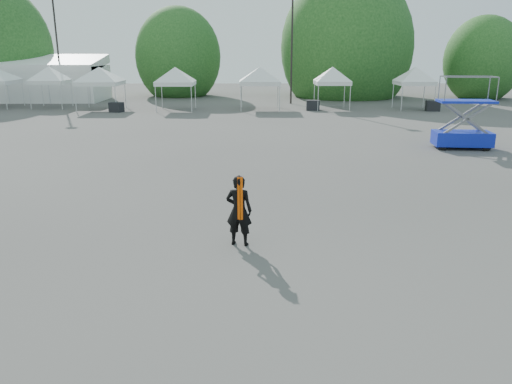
{
  "coord_description": "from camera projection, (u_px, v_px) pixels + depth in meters",
  "views": [
    {
      "loc": [
        -0.45,
        -12.92,
        4.6
      ],
      "look_at": [
        -0.36,
        -1.36,
        1.3
      ],
      "focal_mm": 35.0,
      "sensor_mm": 36.0,
      "label": 1
    }
  ],
  "objects": [
    {
      "name": "man",
      "position": [
        239.0,
        210.0,
        12.01
      ],
      "size": [
        0.71,
        0.54,
        1.75
      ],
      "rotation": [
        0.0,
        0.0,
        2.93
      ],
      "color": "black",
      "rests_on": "ground"
    },
    {
      "name": "tree_mid_w",
      "position": [
        178.0,
        57.0,
        51.02
      ],
      "size": [
        4.16,
        4.16,
        6.33
      ],
      "color": "#382314",
      "rests_on": "ground"
    },
    {
      "name": "tree_mid_e",
      "position": [
        346.0,
        48.0,
        49.93
      ],
      "size": [
        5.12,
        5.12,
        7.79
      ],
      "color": "#382314",
      "rests_on": "ground"
    },
    {
      "name": "marquee",
      "position": [
        22.0,
        79.0,
        46.64
      ],
      "size": [
        15.0,
        6.25,
        4.23
      ],
      "color": "white",
      "rests_on": "ground"
    },
    {
      "name": "crate_east",
      "position": [
        433.0,
        106.0,
        38.96
      ],
      "size": [
        1.09,
        0.89,
        0.79
      ],
      "primitive_type": "cube",
      "rotation": [
        0.0,
        0.0,
        -0.11
      ],
      "color": "black",
      "rests_on": "ground"
    },
    {
      "name": "tent_g",
      "position": [
        415.0,
        70.0,
        39.26
      ],
      "size": [
        3.9,
        3.9,
        3.88
      ],
      "color": "silver",
      "rests_on": "ground"
    },
    {
      "name": "tent_f",
      "position": [
        333.0,
        70.0,
        39.47
      ],
      "size": [
        3.81,
        3.81,
        3.88
      ],
      "color": "silver",
      "rests_on": "ground"
    },
    {
      "name": "tree_far_e",
      "position": [
        483.0,
        60.0,
        48.44
      ],
      "size": [
        3.84,
        3.84,
        5.84
      ],
      "color": "#382314",
      "rests_on": "ground"
    },
    {
      "name": "light_pole_east",
      "position": [
        292.0,
        39.0,
        42.97
      ],
      "size": [
        0.6,
        0.25,
        9.8
      ],
      "color": "black",
      "rests_on": "ground"
    },
    {
      "name": "tent_e",
      "position": [
        260.0,
        70.0,
        39.32
      ],
      "size": [
        4.51,
        4.51,
        3.88
      ],
      "color": "silver",
      "rests_on": "ground"
    },
    {
      "name": "crate_west",
      "position": [
        116.0,
        107.0,
        38.26
      ],
      "size": [
        1.15,
        1.02,
        0.74
      ],
      "primitive_type": "cube",
      "rotation": [
        0.0,
        0.0,
        -0.35
      ],
      "color": "black",
      "rests_on": "ground"
    },
    {
      "name": "tent_d",
      "position": [
        175.0,
        71.0,
        38.81
      ],
      "size": [
        4.14,
        4.14,
        3.88
      ],
      "color": "silver",
      "rests_on": "ground"
    },
    {
      "name": "crate_mid",
      "position": [
        313.0,
        105.0,
        39.39
      ],
      "size": [
        1.08,
        0.88,
        0.8
      ],
      "primitive_type": "cube",
      "rotation": [
        0.0,
        0.0,
        -0.08
      ],
      "color": "black",
      "rests_on": "ground"
    },
    {
      "name": "scissor_lift",
      "position": [
        465.0,
        113.0,
        23.7
      ],
      "size": [
        2.77,
        1.58,
        3.43
      ],
      "rotation": [
        0.0,
        0.0,
        -0.1
      ],
      "color": "#0D11AD",
      "rests_on": "ground"
    },
    {
      "name": "tent_b",
      "position": [
        49.0,
        70.0,
        40.5
      ],
      "size": [
        3.81,
        3.81,
        3.88
      ],
      "color": "silver",
      "rests_on": "ground"
    },
    {
      "name": "light_pole_west",
      "position": [
        56.0,
        36.0,
        44.67
      ],
      "size": [
        0.6,
        0.25,
        10.3
      ],
      "color": "black",
      "rests_on": "ground"
    },
    {
      "name": "ground",
      "position": [
        269.0,
        224.0,
        13.69
      ],
      "size": [
        120.0,
        120.0,
        0.0
      ],
      "primitive_type": "plane",
      "color": "#474442",
      "rests_on": "ground"
    },
    {
      "name": "tent_c",
      "position": [
        99.0,
        70.0,
        39.12
      ],
      "size": [
        4.64,
        4.64,
        3.88
      ],
      "color": "silver",
      "rests_on": "ground"
    }
  ]
}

